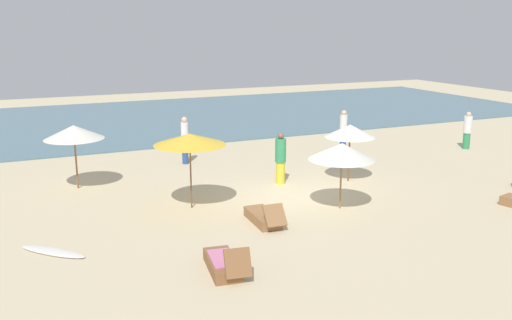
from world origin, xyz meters
TOP-DOWN VIEW (x-y plane):
  - ground_plane at (0.00, 0.00)m, footprint 60.00×60.00m
  - ocean_water at (0.00, 17.00)m, footprint 48.00×16.00m
  - umbrella_0 at (0.78, -1.40)m, footprint 1.98×1.98m
  - umbrella_1 at (-6.21, 4.05)m, footprint 1.97×1.97m
  - umbrella_2 at (-3.31, 0.49)m, footprint 2.15×2.15m
  - umbrella_3 at (2.69, 1.06)m, footprint 1.77×1.77m
  - lounger_0 at (-4.01, -4.09)m, footprint 0.82×1.69m
  - lounger_1 at (-1.87, -1.63)m, footprint 0.68×1.71m
  - person_0 at (0.34, 1.75)m, footprint 0.53×0.53m
  - person_1 at (5.20, 5.31)m, footprint 0.44×0.44m
  - person_2 at (-1.85, 5.86)m, footprint 0.34×0.34m
  - person_3 at (10.45, 3.36)m, footprint 0.51×0.51m
  - surfboard at (-7.44, -1.42)m, footprint 1.62×1.65m

SIDE VIEW (x-z plane):
  - ground_plane at x=0.00m, z-range 0.00..0.00m
  - ocean_water at x=0.00m, z-range 0.00..0.06m
  - surfboard at x=-7.44m, z-range 0.00..0.07m
  - lounger_1 at x=-1.87m, z-range -0.18..0.52m
  - lounger_0 at x=-4.01m, z-range -0.20..0.55m
  - person_3 at x=10.45m, z-range 0.00..1.67m
  - person_0 at x=0.34m, z-range 0.00..1.81m
  - person_1 at x=5.20m, z-range 0.02..1.82m
  - person_2 at x=-1.85m, z-range 0.04..1.93m
  - umbrella_0 at x=0.78m, z-range 0.76..2.77m
  - umbrella_3 at x=2.69m, z-range 0.79..2.82m
  - umbrella_1 at x=-6.21m, z-range 0.85..3.03m
  - umbrella_2 at x=-3.31m, z-range 0.97..3.27m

